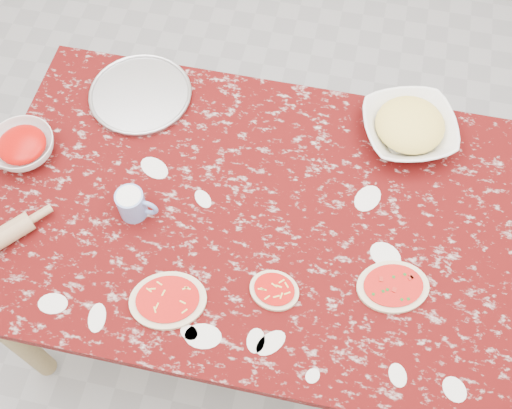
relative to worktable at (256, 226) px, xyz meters
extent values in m
plane|color=gray|center=(0.00, 0.00, -0.67)|extent=(4.00, 4.00, 0.00)
cube|color=#410807|center=(0.00, 0.00, 0.06)|extent=(1.60, 1.00, 0.04)
cube|color=#917F52|center=(0.00, 0.00, 0.00)|extent=(1.50, 0.90, 0.08)
cylinder|color=#917F52|center=(-0.72, -0.42, -0.31)|extent=(0.07, 0.07, 0.71)
cylinder|color=#917F52|center=(-0.72, 0.42, -0.31)|extent=(0.07, 0.07, 0.71)
cylinder|color=#917F52|center=(0.72, 0.42, -0.31)|extent=(0.07, 0.07, 0.71)
cylinder|color=#B2B2B7|center=(-0.46, 0.35, 0.09)|extent=(0.42, 0.42, 0.01)
imported|color=white|center=(-0.74, 0.06, 0.11)|extent=(0.26, 0.26, 0.06)
imported|color=white|center=(0.41, 0.37, 0.12)|extent=(0.36, 0.36, 0.07)
cylinder|color=#7088C9|center=(-0.35, -0.07, 0.13)|extent=(0.08, 0.08, 0.09)
torus|color=#7088C9|center=(-0.30, -0.07, 0.13)|extent=(0.07, 0.02, 0.07)
cylinder|color=silver|center=(-0.35, -0.07, 0.16)|extent=(0.06, 0.06, 0.01)
ellipsoid|color=beige|center=(-0.18, -0.32, 0.09)|extent=(0.25, 0.22, 0.01)
ellipsoid|color=red|center=(-0.18, -0.32, 0.10)|extent=(0.20, 0.18, 0.00)
ellipsoid|color=beige|center=(0.10, -0.23, 0.09)|extent=(0.15, 0.13, 0.01)
ellipsoid|color=red|center=(0.10, -0.23, 0.10)|extent=(0.13, 0.11, 0.00)
ellipsoid|color=beige|center=(0.41, -0.15, 0.09)|extent=(0.24, 0.20, 0.01)
ellipsoid|color=red|center=(0.41, -0.15, 0.10)|extent=(0.19, 0.17, 0.00)
camera|label=1|loc=(0.18, -0.83, 1.66)|focal=42.97mm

